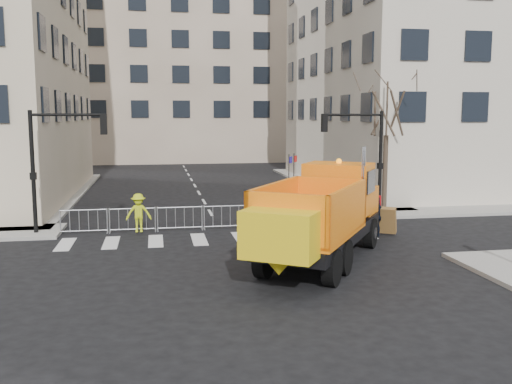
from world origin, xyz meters
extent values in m
plane|color=black|center=(0.00, 0.00, 0.00)|extent=(120.00, 120.00, 0.00)
cube|color=gray|center=(0.00, 8.50, 0.07)|extent=(64.00, 5.00, 0.15)
cube|color=gray|center=(0.00, 52.00, 12.00)|extent=(30.00, 18.00, 24.00)
cylinder|color=black|center=(-8.00, 7.50, 2.70)|extent=(0.18, 0.18, 5.40)
cylinder|color=black|center=(8.50, 9.50, 2.70)|extent=(0.18, 0.18, 5.40)
cube|color=black|center=(2.96, 1.11, 1.01)|extent=(6.26, 7.77, 0.48)
cylinder|color=black|center=(3.55, 4.05, 0.59)|extent=(0.96, 1.19, 1.17)
cylinder|color=black|center=(5.42, 2.82, 0.59)|extent=(0.96, 1.19, 1.17)
cylinder|color=black|center=(1.27, 0.57, 0.59)|extent=(0.96, 1.19, 1.17)
cylinder|color=black|center=(3.14, -0.66, 0.59)|extent=(0.96, 1.19, 1.17)
cylinder|color=black|center=(0.51, -0.59, 0.59)|extent=(0.96, 1.19, 1.17)
cylinder|color=black|center=(2.38, -1.82, 0.59)|extent=(0.96, 1.19, 1.17)
cube|color=orange|center=(4.83, 3.97, 1.76)|extent=(2.81, 2.66, 1.07)
cube|color=orange|center=(4.07, 2.81, 2.40)|extent=(2.99, 2.77, 1.92)
cylinder|color=silver|center=(4.57, 1.53, 2.77)|extent=(0.15, 0.15, 2.56)
cube|color=orange|center=(2.15, -0.14, 2.13)|extent=(4.80, 5.39, 1.76)
cube|color=yellow|center=(0.57, -2.55, 1.81)|extent=(2.37, 2.06, 1.39)
cube|color=brown|center=(5.83, 5.49, 0.69)|extent=(3.19, 2.39, 1.20)
imported|color=black|center=(5.92, 6.18, 0.91)|extent=(0.77, 0.63, 1.81)
imported|color=black|center=(7.00, 6.67, 0.96)|extent=(1.15, 1.05, 1.91)
imported|color=black|center=(6.43, 4.72, 0.87)|extent=(1.09, 0.91, 1.75)
imported|color=#C1D419|center=(-3.60, 6.80, 0.99)|extent=(1.09, 0.62, 1.68)
cube|color=#AC0D10|center=(7.82, 8.36, 0.70)|extent=(0.53, 0.49, 1.10)
camera|label=1|loc=(-2.84, -18.02, 5.19)|focal=40.00mm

